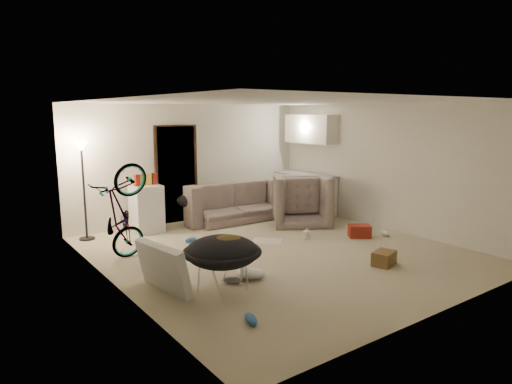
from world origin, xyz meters
TOP-DOWN VIEW (x-y plane):
  - floor at (0.00, 0.00)m, footprint 5.50×6.00m
  - ceiling at (0.00, 0.00)m, footprint 5.50×6.00m
  - wall_back at (0.00, 3.01)m, footprint 5.50×0.02m
  - wall_front at (0.00, -3.01)m, footprint 5.50×0.02m
  - wall_left at (-2.76, 0.00)m, footprint 0.02×6.00m
  - wall_right at (2.76, 0.00)m, footprint 0.02×6.00m
  - doorway at (-0.40, 2.97)m, footprint 0.85×0.10m
  - door_trim at (-0.40, 2.94)m, footprint 0.97×0.04m
  - floor_lamp at (-2.40, 2.65)m, footprint 0.28×0.28m
  - kitchen_counter at (2.43, 2.00)m, footprint 0.60×1.50m
  - counter_top at (2.43, 2.00)m, footprint 0.64×1.54m
  - kitchen_uppers at (2.56, 2.00)m, footprint 0.38×1.40m
  - sofa at (0.60, 2.45)m, footprint 2.23×0.96m
  - armchair at (1.71, 1.43)m, footprint 1.54×1.49m
  - bicycle at (-2.30, 1.06)m, footprint 1.65×0.84m
  - book_asset at (-1.30, -0.83)m, footprint 0.26×0.27m
  - mini_fridge at (-1.26, 2.55)m, footprint 0.55×0.55m
  - snack_box_0 at (-1.43, 2.55)m, footprint 0.11×0.09m
  - snack_box_1 at (-1.31, 2.55)m, footprint 0.11×0.08m
  - snack_box_2 at (-1.19, 2.55)m, footprint 0.11×0.08m
  - snack_box_3 at (-1.07, 2.55)m, footprint 0.11×0.08m
  - saucer_chair at (-1.65, -0.93)m, footprint 1.04×1.04m
  - hoodie at (-1.60, -0.96)m, footprint 0.51×0.44m
  - sofa_drape at (-0.35, 2.45)m, footprint 0.59×0.49m
  - tv_box at (-2.30, -0.50)m, footprint 0.40×1.00m
  - drink_case_a at (0.90, -1.52)m, footprint 0.44×0.37m
  - drink_case_b at (1.83, -0.20)m, footprint 0.50×0.47m
  - juicer at (0.95, 0.31)m, footprint 0.14×0.14m
  - newspaper at (0.24, 0.59)m, footprint 0.67×0.68m
  - book_blue at (-0.60, 0.12)m, footprint 0.34×0.36m
  - book_white at (-1.10, 0.20)m, footprint 0.23×0.27m
  - shoe_0 at (-0.93, 1.33)m, footprint 0.28×0.18m
  - shoe_2 at (-1.90, -1.93)m, footprint 0.18×0.30m
  - shoe_3 at (-1.41, -0.79)m, footprint 0.26×0.25m
  - shoe_4 at (2.30, -0.43)m, footprint 0.21×0.29m
  - clothes_lump_b at (0.69, 2.55)m, footprint 0.55×0.55m
  - clothes_lump_c at (-1.09, -0.76)m, footprint 0.54×0.55m

SIDE VIEW (x-z plane):
  - floor at x=0.00m, z-range -0.02..0.00m
  - newspaper at x=0.24m, z-range 0.00..0.01m
  - book_asset at x=-1.30m, z-range 0.00..0.02m
  - book_white at x=-1.10m, z-range 0.00..0.02m
  - book_blue at x=-0.60m, z-range 0.00..0.03m
  - shoe_3 at x=-1.41m, z-range 0.00..0.09m
  - shoe_0 at x=-0.93m, z-range 0.00..0.10m
  - shoe_4 at x=2.30m, z-range 0.00..0.10m
  - shoe_2 at x=-1.90m, z-range 0.00..0.10m
  - clothes_lump_b at x=0.69m, z-range 0.00..0.13m
  - clothes_lump_c at x=-1.09m, z-range 0.00..0.13m
  - juicer at x=0.95m, z-range -0.02..0.19m
  - drink_case_a at x=0.90m, z-range 0.00..0.22m
  - drink_case_b at x=1.83m, z-range 0.00..0.23m
  - sofa at x=0.60m, z-range 0.00..0.64m
  - tv_box at x=-2.30m, z-range -0.01..0.65m
  - armchair at x=1.71m, z-range 0.00..0.77m
  - bicycle at x=-2.30m, z-range -0.04..0.88m
  - saucer_chair at x=-1.65m, z-range 0.07..0.81m
  - kitchen_counter at x=2.43m, z-range 0.00..0.88m
  - mini_fridge at x=-1.26m, z-range 0.00..0.92m
  - sofa_drape at x=-0.35m, z-range 0.40..0.68m
  - hoodie at x=-1.60m, z-range 0.53..0.75m
  - counter_top at x=2.43m, z-range 0.88..0.92m
  - snack_box_0 at x=-1.43m, z-range 0.85..1.15m
  - snack_box_1 at x=-1.31m, z-range 0.85..1.15m
  - snack_box_2 at x=-1.19m, z-range 0.85..1.15m
  - snack_box_3 at x=-1.07m, z-range 0.85..1.15m
  - doorway at x=-0.40m, z-range 0.00..2.04m
  - door_trim at x=-0.40m, z-range -0.03..2.07m
  - wall_back at x=0.00m, z-range 0.00..2.50m
  - wall_front at x=0.00m, z-range 0.00..2.50m
  - wall_left at x=-2.76m, z-range 0.00..2.50m
  - wall_right at x=2.76m, z-range 0.00..2.50m
  - floor_lamp at x=-2.40m, z-range 0.40..2.21m
  - kitchen_uppers at x=2.56m, z-range 1.62..2.27m
  - ceiling at x=0.00m, z-range 2.50..2.52m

